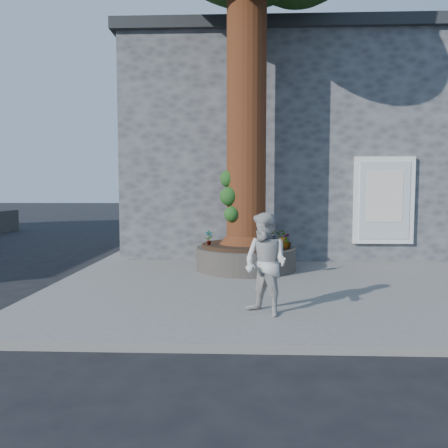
{
  "coord_description": "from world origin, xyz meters",
  "views": [
    {
      "loc": [
        0.67,
        -8.07,
        1.95
      ],
      "look_at": [
        0.33,
        1.02,
        1.25
      ],
      "focal_mm": 35.0,
      "sensor_mm": 36.0,
      "label": 1
    }
  ],
  "objects": [
    {
      "name": "plant_a",
      "position": [
        -0.05,
        1.73,
        0.89
      ],
      "size": [
        0.2,
        0.16,
        0.33
      ],
      "primitive_type": "imported",
      "rotation": [
        0.0,
        0.0,
        0.28
      ],
      "color": "gray",
      "rests_on": "planter"
    },
    {
      "name": "shopping_bag",
      "position": [
        0.59,
        3.32,
        0.26
      ],
      "size": [
        0.22,
        0.16,
        0.28
      ],
      "primitive_type": "cube",
      "rotation": [
        0.0,
        0.0,
        -0.2
      ],
      "color": "white",
      "rests_on": "pavement"
    },
    {
      "name": "plant_c",
      "position": [
        1.65,
        1.15,
        0.88
      ],
      "size": [
        0.26,
        0.26,
        0.33
      ],
      "primitive_type": "imported",
      "rotation": [
        0.0,
        0.0,
        3.81
      ],
      "color": "gray",
      "rests_on": "planter"
    },
    {
      "name": "pavement",
      "position": [
        1.5,
        1.0,
        0.06
      ],
      "size": [
        9.0,
        8.0,
        0.12
      ],
      "primitive_type": "cube",
      "color": "slate",
      "rests_on": "ground"
    },
    {
      "name": "yellow_line",
      "position": [
        -3.05,
        1.0,
        0.0
      ],
      "size": [
        0.1,
        30.0,
        0.01
      ],
      "primitive_type": "cube",
      "color": "yellow",
      "rests_on": "ground"
    },
    {
      "name": "woman",
      "position": [
        1.04,
        -1.72,
        0.87
      ],
      "size": [
        0.93,
        0.91,
        1.51
      ],
      "primitive_type": "imported",
      "rotation": [
        0.0,
        0.0,
        -0.74
      ],
      "color": "beige",
      "rests_on": "pavement"
    },
    {
      "name": "planter",
      "position": [
        0.8,
        2.0,
        0.41
      ],
      "size": [
        2.3,
        2.3,
        0.6
      ],
      "color": "black",
      "rests_on": "pavement"
    },
    {
      "name": "plant_b",
      "position": [
        1.39,
        2.01,
        0.91
      ],
      "size": [
        0.29,
        0.29,
        0.39
      ],
      "primitive_type": "imported",
      "rotation": [
        0.0,
        0.0,
        2.44
      ],
      "color": "gray",
      "rests_on": "planter"
    },
    {
      "name": "stone_shop",
      "position": [
        2.5,
        7.2,
        3.16
      ],
      "size": [
        10.3,
        8.3,
        6.3
      ],
      "color": "#45474A",
      "rests_on": "ground"
    },
    {
      "name": "ground",
      "position": [
        0.0,
        0.0,
        0.0
      ],
      "size": [
        120.0,
        120.0,
        0.0
      ],
      "primitive_type": "plane",
      "color": "black",
      "rests_on": "ground"
    },
    {
      "name": "man",
      "position": [
        0.39,
        3.44,
        1.09
      ],
      "size": [
        0.84,
        0.7,
        1.95
      ],
      "primitive_type": "imported",
      "rotation": [
        0.0,
        0.0,
        0.4
      ],
      "color": "#131935",
      "rests_on": "pavement"
    },
    {
      "name": "plant_d",
      "position": [
        1.65,
        2.09,
        0.88
      ],
      "size": [
        0.38,
        0.39,
        0.32
      ],
      "primitive_type": "imported",
      "rotation": [
        0.0,
        0.0,
        5.43
      ],
      "color": "gray",
      "rests_on": "planter"
    }
  ]
}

